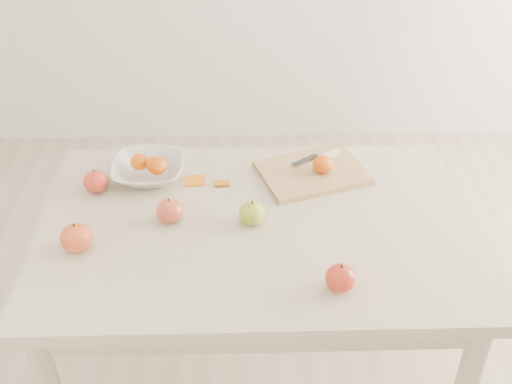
{
  "coord_description": "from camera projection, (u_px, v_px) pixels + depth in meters",
  "views": [
    {
      "loc": [
        -0.04,
        -1.4,
        1.85
      ],
      "look_at": [
        0.0,
        0.05,
        0.82
      ],
      "focal_mm": 45.0,
      "sensor_mm": 36.0,
      "label": 1
    }
  ],
  "objects": [
    {
      "name": "bowl_tangerine_far",
      "position": [
        157.0,
        165.0,
        1.92
      ],
      "size": [
        0.06,
        0.06,
        0.05
      ],
      "primitive_type": "ellipsoid",
      "color": "#D05A07",
      "rests_on": "fruit_bowl"
    },
    {
      "name": "apple_red_b",
      "position": [
        170.0,
        211.0,
        1.77
      ],
      "size": [
        0.08,
        0.08,
        0.07
      ],
      "primitive_type": "ellipsoid",
      "color": "maroon",
      "rests_on": "table"
    },
    {
      "name": "apple_green",
      "position": [
        252.0,
        213.0,
        1.76
      ],
      "size": [
        0.07,
        0.07,
        0.07
      ],
      "primitive_type": "ellipsoid",
      "color": "#6C9313",
      "rests_on": "table"
    },
    {
      "name": "apple_red_a",
      "position": [
        96.0,
        181.0,
        1.88
      ],
      "size": [
        0.07,
        0.07,
        0.07
      ],
      "primitive_type": "ellipsoid",
      "color": "#A2141D",
      "rests_on": "table"
    },
    {
      "name": "bowl_tangerine_near",
      "position": [
        140.0,
        162.0,
        1.94
      ],
      "size": [
        0.06,
        0.06,
        0.05
      ],
      "primitive_type": "ellipsoid",
      "color": "#E96108",
      "rests_on": "fruit_bowl"
    },
    {
      "name": "orange_peel_a",
      "position": [
        195.0,
        182.0,
        1.94
      ],
      "size": [
        0.06,
        0.05,
        0.01
      ],
      "primitive_type": "cube",
      "rotation": [
        0.21,
        0.0,
        0.11
      ],
      "color": "orange",
      "rests_on": "table"
    },
    {
      "name": "apple_red_e",
      "position": [
        341.0,
        278.0,
        1.55
      ],
      "size": [
        0.08,
        0.08,
        0.07
      ],
      "primitive_type": "ellipsoid",
      "color": "maroon",
      "rests_on": "table"
    },
    {
      "name": "board_tangerine",
      "position": [
        323.0,
        164.0,
        1.94
      ],
      "size": [
        0.06,
        0.06,
        0.05
      ],
      "primitive_type": "ellipsoid",
      "color": "#CD5E07",
      "rests_on": "cutting_board"
    },
    {
      "name": "cutting_board",
      "position": [
        312.0,
        173.0,
        1.97
      ],
      "size": [
        0.36,
        0.31,
        0.02
      ],
      "primitive_type": "cube",
      "rotation": [
        0.0,
        0.0,
        0.32
      ],
      "color": "tan",
      "rests_on": "table"
    },
    {
      "name": "orange_peel_b",
      "position": [
        222.0,
        184.0,
        1.93
      ],
      "size": [
        0.05,
        0.04,
        0.01
      ],
      "primitive_type": "cube",
      "rotation": [
        -0.14,
        0.0,
        0.09
      ],
      "color": "#CF670E",
      "rests_on": "table"
    },
    {
      "name": "apple_red_d",
      "position": [
        76.0,
        238.0,
        1.67
      ],
      "size": [
        0.08,
        0.08,
        0.08
      ],
      "primitive_type": "ellipsoid",
      "color": "#A42519",
      "rests_on": "table"
    },
    {
      "name": "paring_knife",
      "position": [
        325.0,
        156.0,
        2.02
      ],
      "size": [
        0.16,
        0.09,
        0.01
      ],
      "color": "white",
      "rests_on": "cutting_board"
    },
    {
      "name": "fruit_bowl",
      "position": [
        148.0,
        170.0,
        1.95
      ],
      "size": [
        0.22,
        0.22,
        0.05
      ],
      "primitive_type": "imported",
      "color": "silver",
      "rests_on": "table"
    },
    {
      "name": "table",
      "position": [
        256.0,
        250.0,
        1.84
      ],
      "size": [
        1.2,
        0.8,
        0.75
      ],
      "color": "beige",
      "rests_on": "ground"
    }
  ]
}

